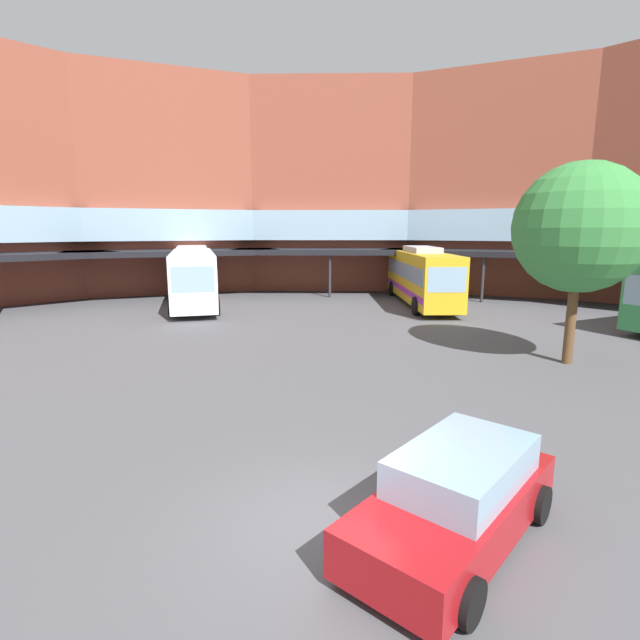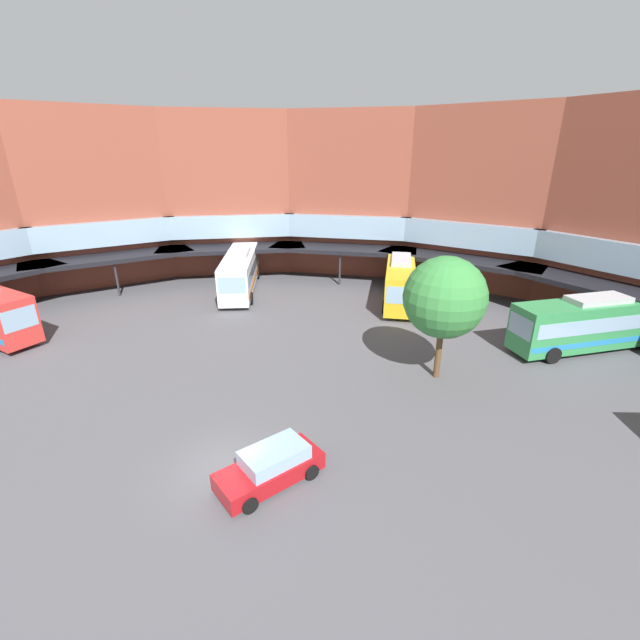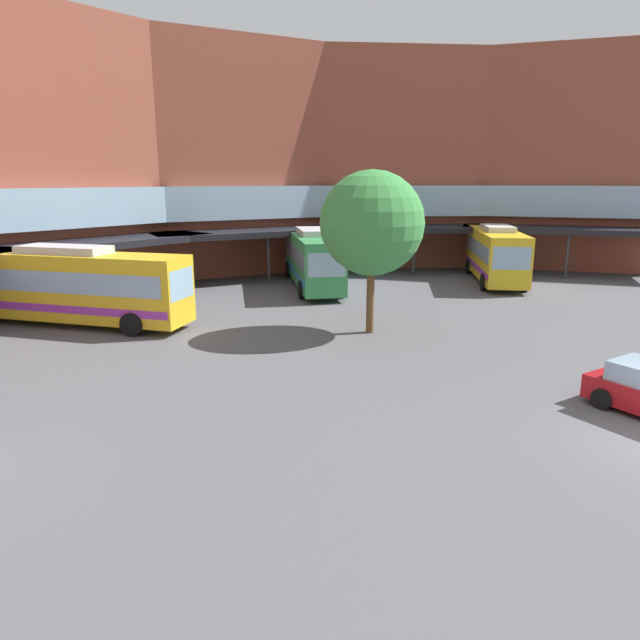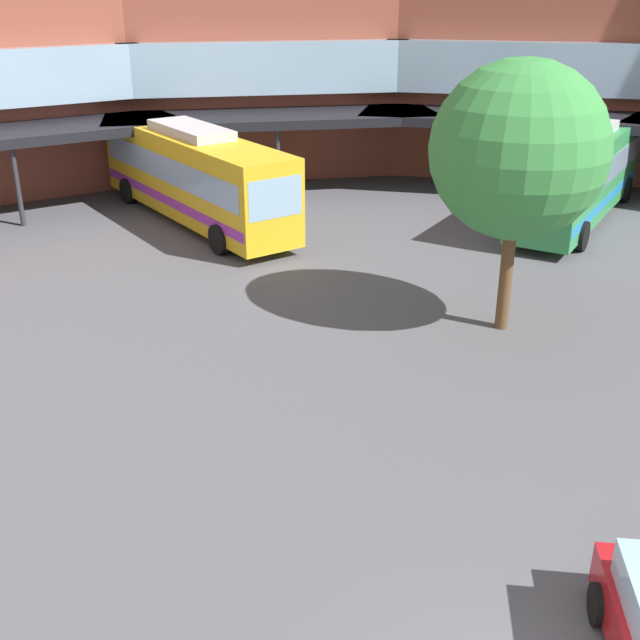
{
  "view_description": "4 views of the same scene",
  "coord_description": "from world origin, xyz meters",
  "px_view_note": "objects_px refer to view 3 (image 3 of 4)",
  "views": [
    {
      "loc": [
        1.51,
        -7.24,
        4.99
      ],
      "look_at": [
        -2.67,
        11.61,
        1.3
      ],
      "focal_mm": 26.72,
      "sensor_mm": 36.0,
      "label": 1
    },
    {
      "loc": [
        9.62,
        -11.98,
        12.77
      ],
      "look_at": [
        -1.51,
        13.4,
        1.75
      ],
      "focal_mm": 24.07,
      "sensor_mm": 36.0,
      "label": 2
    },
    {
      "loc": [
        -16.77,
        1.36,
        6.98
      ],
      "look_at": [
        0.67,
        11.0,
        2.04
      ],
      "focal_mm": 32.09,
      "sensor_mm": 36.0,
      "label": 3
    },
    {
      "loc": [
        -5.39,
        -5.39,
        9.24
      ],
      "look_at": [
        0.78,
        10.37,
        1.78
      ],
      "focal_mm": 44.18,
      "sensor_mm": 36.0,
      "label": 4
    }
  ],
  "objects_px": {
    "bus_1": "(312,258)",
    "bus_3": "(68,285)",
    "plaza_tree": "(372,224)",
    "bus_4": "(496,254)"
  },
  "relations": [
    {
      "from": "bus_4",
      "to": "bus_3",
      "type": "bearing_deg",
      "value": -57.53
    },
    {
      "from": "plaza_tree",
      "to": "bus_3",
      "type": "bearing_deg",
      "value": 112.71
    },
    {
      "from": "bus_3",
      "to": "bus_1",
      "type": "bearing_deg",
      "value": 55.86
    },
    {
      "from": "bus_1",
      "to": "bus_3",
      "type": "height_order",
      "value": "bus_3"
    },
    {
      "from": "bus_1",
      "to": "bus_3",
      "type": "relative_size",
      "value": 0.84
    },
    {
      "from": "plaza_tree",
      "to": "bus_4",
      "type": "bearing_deg",
      "value": -7.12
    },
    {
      "from": "bus_4",
      "to": "plaza_tree",
      "type": "xyz_separation_m",
      "value": [
        -16.52,
        2.06,
        3.07
      ]
    },
    {
      "from": "plaza_tree",
      "to": "bus_1",
      "type": "bearing_deg",
      "value": 42.53
    },
    {
      "from": "bus_1",
      "to": "plaza_tree",
      "type": "distance_m",
      "value": 12.37
    },
    {
      "from": "bus_1",
      "to": "bus_4",
      "type": "relative_size",
      "value": 1.02
    }
  ]
}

